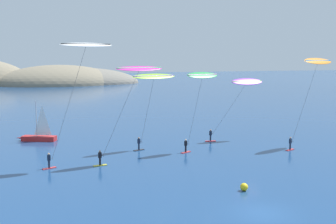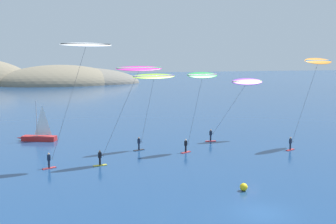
{
  "view_description": "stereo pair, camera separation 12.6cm",
  "coord_description": "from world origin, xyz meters",
  "px_view_note": "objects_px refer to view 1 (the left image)",
  "views": [
    {
      "loc": [
        -17.22,
        -26.42,
        11.75
      ],
      "look_at": [
        0.07,
        21.23,
        5.2
      ],
      "focal_mm": 45.0,
      "sensor_mm": 36.0,
      "label": 1
    },
    {
      "loc": [
        -17.1,
        -26.46,
        11.75
      ],
      "look_at": [
        0.07,
        21.23,
        5.2
      ],
      "focal_mm": 45.0,
      "sensor_mm": 36.0,
      "label": 2
    }
  ],
  "objects_px": {
    "kitesurfer_orange": "(316,66)",
    "kitesurfer_lime": "(153,81)",
    "marker_buoy": "(244,187)",
    "kitesurfer_green": "(201,81)",
    "kitesurfer_white": "(83,53)",
    "sailboat_near": "(37,136)",
    "kitesurfer_purple": "(244,86)",
    "kitesurfer_magenta": "(136,76)"
  },
  "relations": [
    {
      "from": "kitesurfer_orange",
      "to": "kitesurfer_lime",
      "type": "distance_m",
      "value": 21.86
    },
    {
      "from": "marker_buoy",
      "to": "kitesurfer_lime",
      "type": "bearing_deg",
      "value": 96.18
    },
    {
      "from": "kitesurfer_green",
      "to": "kitesurfer_white",
      "type": "bearing_deg",
      "value": -170.75
    },
    {
      "from": "kitesurfer_white",
      "to": "kitesurfer_green",
      "type": "distance_m",
      "value": 15.49
    },
    {
      "from": "kitesurfer_green",
      "to": "sailboat_near",
      "type": "bearing_deg",
      "value": 144.92
    },
    {
      "from": "kitesurfer_white",
      "to": "sailboat_near",
      "type": "bearing_deg",
      "value": 105.46
    },
    {
      "from": "kitesurfer_purple",
      "to": "kitesurfer_orange",
      "type": "bearing_deg",
      "value": -46.81
    },
    {
      "from": "kitesurfer_magenta",
      "to": "kitesurfer_orange",
      "type": "bearing_deg",
      "value": 0.74
    },
    {
      "from": "kitesurfer_green",
      "to": "kitesurfer_purple",
      "type": "bearing_deg",
      "value": 28.82
    },
    {
      "from": "kitesurfer_white",
      "to": "kitesurfer_purple",
      "type": "xyz_separation_m",
      "value": [
        24.07,
        7.46,
        -4.45
      ]
    },
    {
      "from": "kitesurfer_green",
      "to": "kitesurfer_magenta",
      "type": "xyz_separation_m",
      "value": [
        -9.06,
        -2.41,
        0.96
      ]
    },
    {
      "from": "kitesurfer_purple",
      "to": "kitesurfer_white",
      "type": "bearing_deg",
      "value": -162.77
    },
    {
      "from": "kitesurfer_orange",
      "to": "kitesurfer_magenta",
      "type": "distance_m",
      "value": 24.91
    },
    {
      "from": "kitesurfer_lime",
      "to": "kitesurfer_magenta",
      "type": "distance_m",
      "value": 6.81
    },
    {
      "from": "kitesurfer_green",
      "to": "marker_buoy",
      "type": "height_order",
      "value": "kitesurfer_green"
    },
    {
      "from": "kitesurfer_green",
      "to": "marker_buoy",
      "type": "relative_size",
      "value": 14.34
    },
    {
      "from": "sailboat_near",
      "to": "kitesurfer_magenta",
      "type": "height_order",
      "value": "kitesurfer_magenta"
    },
    {
      "from": "kitesurfer_white",
      "to": "kitesurfer_lime",
      "type": "distance_m",
      "value": 11.66
    },
    {
      "from": "kitesurfer_orange",
      "to": "kitesurfer_purple",
      "type": "height_order",
      "value": "kitesurfer_orange"
    },
    {
      "from": "kitesurfer_white",
      "to": "marker_buoy",
      "type": "distance_m",
      "value": 21.79
    },
    {
      "from": "kitesurfer_white",
      "to": "marker_buoy",
      "type": "xyz_separation_m",
      "value": [
        11.74,
        -14.02,
        -11.86
      ]
    },
    {
      "from": "kitesurfer_lime",
      "to": "kitesurfer_magenta",
      "type": "bearing_deg",
      "value": -123.94
    },
    {
      "from": "sailboat_near",
      "to": "kitesurfer_purple",
      "type": "xyz_separation_m",
      "value": [
        28.5,
        -8.55,
        7.11
      ]
    },
    {
      "from": "kitesurfer_white",
      "to": "kitesurfer_lime",
      "type": "bearing_deg",
      "value": 30.25
    },
    {
      "from": "kitesurfer_orange",
      "to": "kitesurfer_lime",
      "type": "bearing_deg",
      "value": 166.02
    },
    {
      "from": "sailboat_near",
      "to": "kitesurfer_orange",
      "type": "height_order",
      "value": "kitesurfer_orange"
    },
    {
      "from": "kitesurfer_purple",
      "to": "marker_buoy",
      "type": "bearing_deg",
      "value": -119.85
    },
    {
      "from": "kitesurfer_green",
      "to": "kitesurfer_lime",
      "type": "bearing_deg",
      "value": 149.08
    },
    {
      "from": "kitesurfer_magenta",
      "to": "marker_buoy",
      "type": "xyz_separation_m",
      "value": [
        5.88,
        -14.04,
        -9.41
      ]
    },
    {
      "from": "kitesurfer_orange",
      "to": "kitesurfer_green",
      "type": "xyz_separation_m",
      "value": [
        -15.84,
        2.09,
        -1.82
      ]
    },
    {
      "from": "kitesurfer_white",
      "to": "kitesurfer_lime",
      "type": "height_order",
      "value": "kitesurfer_white"
    },
    {
      "from": "kitesurfer_white",
      "to": "kitesurfer_lime",
      "type": "xyz_separation_m",
      "value": [
        9.61,
        5.61,
        -3.47
      ]
    },
    {
      "from": "marker_buoy",
      "to": "kitesurfer_green",
      "type": "bearing_deg",
      "value": 79.07
    },
    {
      "from": "sailboat_near",
      "to": "kitesurfer_purple",
      "type": "relative_size",
      "value": 0.62
    },
    {
      "from": "kitesurfer_lime",
      "to": "marker_buoy",
      "type": "height_order",
      "value": "kitesurfer_lime"
    },
    {
      "from": "sailboat_near",
      "to": "kitesurfer_white",
      "type": "xyz_separation_m",
      "value": [
        4.43,
        -16.02,
        11.56
      ]
    },
    {
      "from": "kitesurfer_purple",
      "to": "marker_buoy",
      "type": "xyz_separation_m",
      "value": [
        -12.33,
        -21.48,
        -7.4
      ]
    },
    {
      "from": "kitesurfer_lime",
      "to": "sailboat_near",
      "type": "bearing_deg",
      "value": 143.44
    },
    {
      "from": "kitesurfer_purple",
      "to": "kitesurfer_magenta",
      "type": "height_order",
      "value": "kitesurfer_magenta"
    },
    {
      "from": "sailboat_near",
      "to": "kitesurfer_magenta",
      "type": "distance_m",
      "value": 21.09
    },
    {
      "from": "kitesurfer_magenta",
      "to": "kitesurfer_white",
      "type": "bearing_deg",
      "value": -179.77
    },
    {
      "from": "kitesurfer_orange",
      "to": "kitesurfer_magenta",
      "type": "xyz_separation_m",
      "value": [
        -24.89,
        -0.32,
        -0.86
      ]
    }
  ]
}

